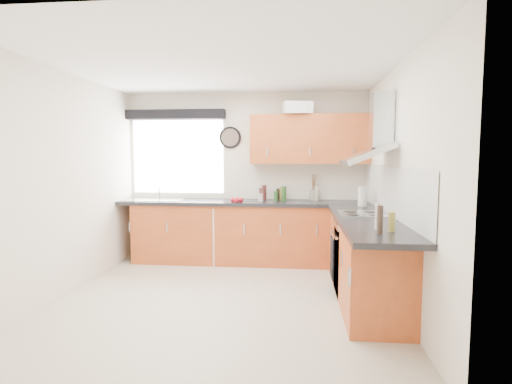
# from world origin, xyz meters

# --- Properties ---
(ground_plane) EXTENTS (3.60, 3.60, 0.00)m
(ground_plane) POSITION_xyz_m (0.00, 0.00, 0.00)
(ground_plane) COLOR beige
(ceiling) EXTENTS (3.60, 3.60, 0.02)m
(ceiling) POSITION_xyz_m (0.00, 0.00, 2.50)
(ceiling) COLOR white
(ceiling) RESTS_ON wall_back
(wall_back) EXTENTS (3.60, 0.02, 2.50)m
(wall_back) POSITION_xyz_m (0.00, 1.80, 1.25)
(wall_back) COLOR silver
(wall_back) RESTS_ON ground_plane
(wall_front) EXTENTS (3.60, 0.02, 2.50)m
(wall_front) POSITION_xyz_m (0.00, -1.80, 1.25)
(wall_front) COLOR silver
(wall_front) RESTS_ON ground_plane
(wall_left) EXTENTS (0.02, 3.60, 2.50)m
(wall_left) POSITION_xyz_m (-1.80, 0.00, 1.25)
(wall_left) COLOR silver
(wall_left) RESTS_ON ground_plane
(wall_right) EXTENTS (0.02, 3.60, 2.50)m
(wall_right) POSITION_xyz_m (1.80, 0.00, 1.25)
(wall_right) COLOR silver
(wall_right) RESTS_ON ground_plane
(window) EXTENTS (1.40, 0.02, 1.10)m
(window) POSITION_xyz_m (-1.05, 1.79, 1.55)
(window) COLOR silver
(window) RESTS_ON wall_back
(window_blind) EXTENTS (1.50, 0.18, 0.14)m
(window_blind) POSITION_xyz_m (-1.05, 1.70, 2.18)
(window_blind) COLOR black
(window_blind) RESTS_ON wall_back
(splashback) EXTENTS (0.01, 3.00, 0.54)m
(splashback) POSITION_xyz_m (1.79, 0.30, 1.18)
(splashback) COLOR white
(splashback) RESTS_ON wall_right
(base_cab_back) EXTENTS (3.00, 0.58, 0.86)m
(base_cab_back) POSITION_xyz_m (-0.10, 1.51, 0.43)
(base_cab_back) COLOR #A0431C
(base_cab_back) RESTS_ON ground_plane
(base_cab_corner) EXTENTS (0.60, 0.60, 0.86)m
(base_cab_corner) POSITION_xyz_m (1.50, 1.50, 0.43)
(base_cab_corner) COLOR #A0431C
(base_cab_corner) RESTS_ON ground_plane
(base_cab_right) EXTENTS (0.58, 2.10, 0.86)m
(base_cab_right) POSITION_xyz_m (1.51, 0.15, 0.43)
(base_cab_right) COLOR #A0431C
(base_cab_right) RESTS_ON ground_plane
(worktop_back) EXTENTS (3.60, 0.62, 0.05)m
(worktop_back) POSITION_xyz_m (0.00, 1.50, 0.89)
(worktop_back) COLOR black
(worktop_back) RESTS_ON base_cab_back
(worktop_right) EXTENTS (0.62, 2.42, 0.05)m
(worktop_right) POSITION_xyz_m (1.50, 0.00, 0.89)
(worktop_right) COLOR black
(worktop_right) RESTS_ON base_cab_right
(sink) EXTENTS (0.84, 0.46, 0.10)m
(sink) POSITION_xyz_m (-1.33, 1.50, 0.95)
(sink) COLOR #B5BEC3
(sink) RESTS_ON worktop_back
(oven) EXTENTS (0.56, 0.58, 0.85)m
(oven) POSITION_xyz_m (1.50, 0.30, 0.42)
(oven) COLOR black
(oven) RESTS_ON ground_plane
(hob_plate) EXTENTS (0.52, 0.52, 0.01)m
(hob_plate) POSITION_xyz_m (1.50, 0.30, 0.92)
(hob_plate) COLOR #B5BEC3
(hob_plate) RESTS_ON worktop_right
(extractor_hood) EXTENTS (0.52, 0.78, 0.66)m
(extractor_hood) POSITION_xyz_m (1.60, 0.30, 1.77)
(extractor_hood) COLOR #B5BEC3
(extractor_hood) RESTS_ON wall_right
(upper_cabinets) EXTENTS (1.70, 0.35, 0.70)m
(upper_cabinets) POSITION_xyz_m (0.95, 1.62, 1.80)
(upper_cabinets) COLOR #A0431C
(upper_cabinets) RESTS_ON wall_back
(washing_machine) EXTENTS (0.62, 0.60, 0.82)m
(washing_machine) POSITION_xyz_m (-0.15, 1.52, 0.41)
(washing_machine) COLOR silver
(washing_machine) RESTS_ON ground_plane
(wall_clock) EXTENTS (0.33, 0.04, 0.33)m
(wall_clock) POSITION_xyz_m (-0.24, 1.76, 1.84)
(wall_clock) COLOR black
(wall_clock) RESTS_ON wall_back
(casserole) EXTENTS (0.44, 0.35, 0.16)m
(casserole) POSITION_xyz_m (0.77, 1.52, 2.23)
(casserole) COLOR silver
(casserole) RESTS_ON upper_cabinets
(storage_box) EXTENTS (0.27, 0.23, 0.11)m
(storage_box) POSITION_xyz_m (0.81, 1.52, 2.21)
(storage_box) COLOR #9F2B36
(storage_box) RESTS_ON upper_cabinets
(utensil_pot) EXTENTS (0.13, 0.13, 0.16)m
(utensil_pot) POSITION_xyz_m (1.02, 1.70, 0.99)
(utensil_pot) COLOR gray
(utensil_pot) RESTS_ON worktop_back
(kitchen_roll) EXTENTS (0.15, 0.15, 0.25)m
(kitchen_roll) POSITION_xyz_m (1.62, 1.05, 1.04)
(kitchen_roll) COLOR silver
(kitchen_roll) RESTS_ON worktop_right
(tomato_cluster) EXTENTS (0.19, 0.19, 0.07)m
(tomato_cluster) POSITION_xyz_m (-0.06, 1.30, 0.95)
(tomato_cluster) COLOR #9F0D17
(tomato_cluster) RESTS_ON worktop_back
(jar_0) EXTENTS (0.07, 0.07, 0.22)m
(jar_0) POSITION_xyz_m (0.29, 1.68, 1.02)
(jar_0) COLOR #401917
(jar_0) RESTS_ON worktop_back
(jar_1) EXTENTS (0.04, 0.04, 0.19)m
(jar_1) POSITION_xyz_m (0.25, 1.52, 1.00)
(jar_1) COLOR #431918
(jar_1) RESTS_ON worktop_back
(jar_2) EXTENTS (0.06, 0.06, 0.21)m
(jar_2) POSITION_xyz_m (1.06, 1.67, 1.02)
(jar_2) COLOR #A89F8F
(jar_2) RESTS_ON worktop_back
(jar_3) EXTENTS (0.07, 0.07, 0.19)m
(jar_3) POSITION_xyz_m (0.56, 1.65, 1.01)
(jar_3) COLOR olive
(jar_3) RESTS_ON worktop_back
(jar_4) EXTENTS (0.07, 0.07, 0.21)m
(jar_4) POSITION_xyz_m (0.58, 1.56, 1.02)
(jar_4) COLOR #214819
(jar_4) RESTS_ON worktop_back
(jar_5) EXTENTS (0.06, 0.06, 0.17)m
(jar_5) POSITION_xyz_m (0.50, 1.67, 0.99)
(jar_5) COLOR black
(jar_5) RESTS_ON worktop_back
(jar_6) EXTENTS (0.06, 0.06, 0.11)m
(jar_6) POSITION_xyz_m (0.26, 1.49, 0.97)
(jar_6) COLOR #B1A397
(jar_6) RESTS_ON worktop_back
(jar_7) EXTENTS (0.05, 0.05, 0.14)m
(jar_7) POSITION_xyz_m (0.47, 1.56, 0.98)
(jar_7) COLOR #1B4117
(jar_7) RESTS_ON worktop_back
(bottle_0) EXTENTS (0.06, 0.06, 0.17)m
(bottle_0) POSITION_xyz_m (1.59, -0.70, 0.99)
(bottle_0) COLOR olive
(bottle_0) RESTS_ON worktop_right
(bottle_1) EXTENTS (0.05, 0.05, 0.24)m
(bottle_1) POSITION_xyz_m (1.46, -0.84, 1.03)
(bottle_1) COLOR #32241B
(bottle_1) RESTS_ON worktop_right
(bottle_2) EXTENTS (0.05, 0.05, 0.24)m
(bottle_2) POSITION_xyz_m (1.48, -0.63, 1.03)
(bottle_2) COLOR #BBB3A0
(bottle_2) RESTS_ON worktop_right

